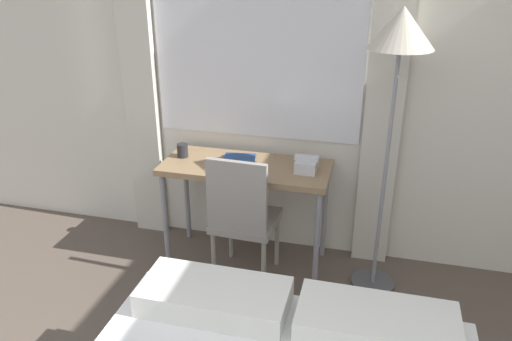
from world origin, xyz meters
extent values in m
cube|color=silver|center=(0.00, 3.30, 1.35)|extent=(5.33, 0.05, 2.70)
cube|color=white|center=(-0.30, 3.27, 1.60)|extent=(1.42, 0.01, 1.50)
cube|color=beige|center=(-1.14, 3.23, 1.30)|extent=(0.24, 0.06, 2.60)
cube|color=beige|center=(0.55, 3.23, 1.30)|extent=(0.24, 0.06, 2.60)
cube|color=#937551|center=(-0.30, 2.98, 0.73)|extent=(1.12, 0.48, 0.04)
cylinder|color=gray|center=(-0.81, 2.78, 0.35)|extent=(0.04, 0.04, 0.71)
cylinder|color=gray|center=(0.22, 2.78, 0.35)|extent=(0.04, 0.04, 0.71)
cylinder|color=gray|center=(-0.81, 3.18, 0.35)|extent=(0.04, 0.04, 0.71)
cylinder|color=gray|center=(0.22, 3.18, 0.35)|extent=(0.04, 0.04, 0.71)
cube|color=gray|center=(-0.25, 2.82, 0.42)|extent=(0.42, 0.42, 0.05)
cube|color=gray|center=(-0.26, 2.64, 0.68)|extent=(0.38, 0.05, 0.47)
cylinder|color=gray|center=(-0.43, 2.66, 0.20)|extent=(0.03, 0.03, 0.39)
cylinder|color=gray|center=(-0.09, 2.64, 0.20)|extent=(0.03, 0.03, 0.39)
cylinder|color=gray|center=(-0.42, 3.00, 0.20)|extent=(0.03, 0.03, 0.39)
cylinder|color=gray|center=(-0.08, 2.98, 0.20)|extent=(0.03, 0.03, 0.39)
cube|color=silver|center=(-0.12, 1.81, 0.59)|extent=(0.68, 0.32, 0.12)
cube|color=silver|center=(0.60, 1.81, 0.59)|extent=(0.68, 0.32, 0.12)
cylinder|color=#4C4C51|center=(0.60, 2.90, 0.01)|extent=(0.28, 0.28, 0.03)
cylinder|color=gray|center=(0.60, 2.90, 0.80)|extent=(0.02, 0.02, 1.53)
cone|color=beige|center=(0.60, 2.90, 1.67)|extent=(0.36, 0.36, 0.22)
cube|color=silver|center=(0.11, 2.99, 0.79)|extent=(0.13, 0.17, 0.08)
cube|color=silver|center=(0.11, 2.99, 0.84)|extent=(0.15, 0.06, 0.02)
cube|color=navy|center=(-0.36, 3.03, 0.76)|extent=(0.23, 0.20, 0.02)
cube|color=white|center=(-0.36, 3.03, 0.76)|extent=(0.21, 0.18, 0.01)
cylinder|color=#262628|center=(-0.75, 3.01, 0.79)|extent=(0.07, 0.07, 0.09)
camera|label=1|loc=(0.52, 0.06, 2.05)|focal=35.00mm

